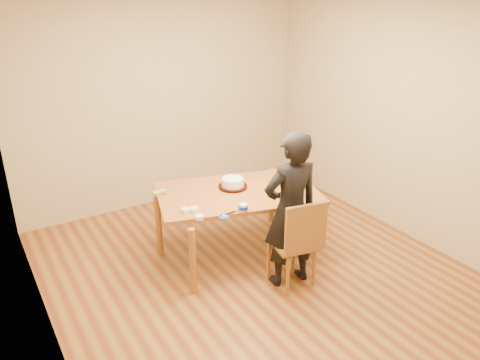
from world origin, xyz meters
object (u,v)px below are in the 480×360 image
dining_table (238,193)px  person (291,210)px  cake (233,182)px  dining_chair (292,244)px  cake_plate (233,187)px

dining_table → person: 0.75m
dining_table → cake: bearing=101.8°
dining_chair → dining_table: bearing=111.6°
dining_table → dining_chair: dining_table is taller
cake → person: size_ratio=0.15×
dining_table → person: (0.15, -0.73, 0.06)m
cake_plate → cake: cake is taller
dining_table → cake: cake is taller
person → cake: bearing=-73.7°
cake_plate → dining_chair: bearing=-81.0°
cake → cake_plate: bearing=180.0°
dining_chair → person: person is taller
cake_plate → cake: size_ratio=1.29×
cake_plate → person: bearing=-80.5°
dining_chair → person: bearing=100.6°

